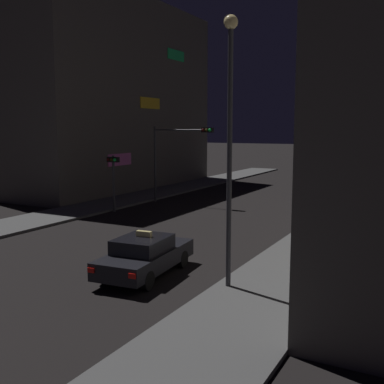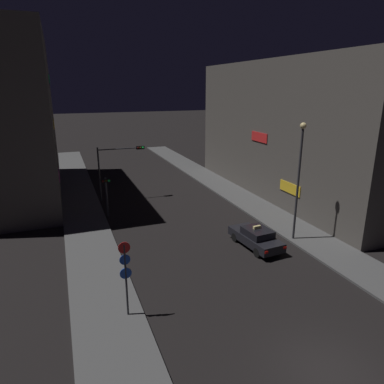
# 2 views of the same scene
# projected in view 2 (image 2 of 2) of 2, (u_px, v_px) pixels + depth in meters

# --- Properties ---
(ground_plane) EXTENTS (300.00, 300.00, 0.00)m
(ground_plane) POSITION_uv_depth(u_px,v_px,m) (328.00, 373.00, 13.79)
(ground_plane) COLOR black
(sidewalk_left) EXTENTS (3.44, 55.98, 0.14)m
(sidewalk_left) POSITION_uv_depth(u_px,v_px,m) (80.00, 201.00, 34.42)
(sidewalk_left) COLOR #4C4C4C
(sidewalk_left) RESTS_ON ground_plane
(sidewalk_right) EXTENTS (3.44, 55.98, 0.14)m
(sidewalk_right) POSITION_uv_depth(u_px,v_px,m) (221.00, 186.00, 39.63)
(sidewalk_right) COLOR #4C4C4C
(sidewalk_right) RESTS_ON ground_plane
(building_facade_left) EXTENTS (7.89, 21.33, 15.71)m
(building_facade_left) POSITION_uv_depth(u_px,v_px,m) (10.00, 118.00, 34.20)
(building_facade_left) COLOR #514C47
(building_facade_left) RESTS_ON ground_plane
(building_facade_right) EXTENTS (9.08, 27.20, 13.29)m
(building_facade_right) POSITION_uv_depth(u_px,v_px,m) (298.00, 130.00, 35.50)
(building_facade_right) COLOR #514C47
(building_facade_right) RESTS_ON ground_plane
(taxi) EXTENTS (2.18, 4.59, 1.62)m
(taxi) POSITION_uv_depth(u_px,v_px,m) (256.00, 237.00, 24.41)
(taxi) COLOR black
(taxi) RESTS_ON ground_plane
(traffic_light_overhead) EXTENTS (4.60, 0.42, 5.31)m
(traffic_light_overhead) POSITION_uv_depth(u_px,v_px,m) (117.00, 161.00, 34.04)
(traffic_light_overhead) COLOR #2D2D33
(traffic_light_overhead) RESTS_ON ground_plane
(traffic_light_left_kerb) EXTENTS (0.80, 0.42, 3.52)m
(traffic_light_left_kerb) POSITION_uv_depth(u_px,v_px,m) (106.00, 189.00, 29.56)
(traffic_light_left_kerb) COLOR #2D2D33
(traffic_light_left_kerb) RESTS_ON ground_plane
(sign_pole_left) EXTENTS (0.56, 0.10, 3.88)m
(sign_pole_left) POSITION_uv_depth(u_px,v_px,m) (126.00, 272.00, 16.43)
(sign_pole_left) COLOR #2D2D33
(sign_pole_left) RESTS_ON sidewalk_left
(street_lamp_near_block) EXTENTS (0.43, 0.43, 8.41)m
(street_lamp_near_block) POSITION_uv_depth(u_px,v_px,m) (299.00, 169.00, 24.19)
(street_lamp_near_block) COLOR #2D2D33
(street_lamp_near_block) RESTS_ON sidewalk_right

